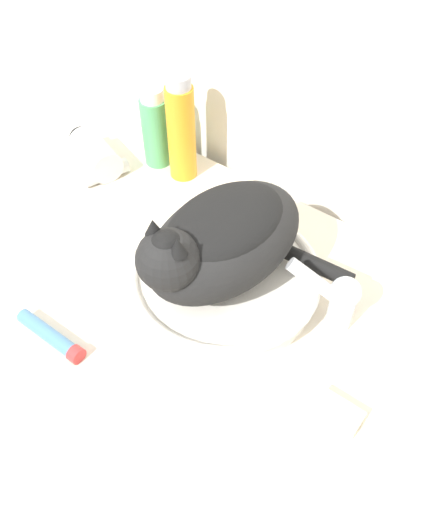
% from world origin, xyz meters
% --- Properties ---
extents(wall_back, '(8.00, 0.05, 2.40)m').
position_xyz_m(wall_back, '(0.00, 0.68, 1.20)').
color(wall_back, silver).
rests_on(wall_back, ground_plane).
extents(vanity_counter, '(1.01, 0.62, 0.88)m').
position_xyz_m(vanity_counter, '(0.00, 0.31, 0.44)').
color(vanity_counter, beige).
rests_on(vanity_counter, ground_plane).
extents(sink_basin, '(0.35, 0.35, 0.06)m').
position_xyz_m(sink_basin, '(0.03, 0.33, 0.91)').
color(sink_basin, white).
rests_on(sink_basin, vanity_counter).
extents(cat, '(0.32, 0.34, 0.19)m').
position_xyz_m(cat, '(0.03, 0.32, 1.02)').
color(cat, black).
rests_on(cat, sink_basin).
extents(faucet, '(0.13, 0.06, 0.13)m').
position_xyz_m(faucet, '(0.23, 0.38, 0.95)').
color(faucet, silver).
rests_on(faucet, vanity_counter).
extents(shampoo_bottle_tall, '(0.06, 0.06, 0.24)m').
position_xyz_m(shampoo_bottle_tall, '(-0.24, 0.55, 1.00)').
color(shampoo_bottle_tall, orange).
rests_on(shampoo_bottle_tall, vanity_counter).
extents(mouthwash_bottle, '(0.06, 0.06, 0.19)m').
position_xyz_m(mouthwash_bottle, '(-0.32, 0.55, 0.97)').
color(mouthwash_bottle, '#4CA366').
rests_on(mouthwash_bottle, vanity_counter).
extents(cream_tube, '(0.14, 0.03, 0.03)m').
position_xyz_m(cream_tube, '(-0.13, 0.06, 0.89)').
color(cream_tube, '#4C7FB2').
rests_on(cream_tube, vanity_counter).
extents(hair_dryer, '(0.16, 0.12, 0.07)m').
position_xyz_m(hair_dryer, '(-0.41, 0.44, 0.91)').
color(hair_dryer, silver).
rests_on(hair_dryer, vanity_counter).
extents(soap_bar, '(0.07, 0.04, 0.02)m').
position_xyz_m(soap_bar, '(0.32, 0.23, 0.89)').
color(soap_bar, beige).
rests_on(soap_bar, vanity_counter).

